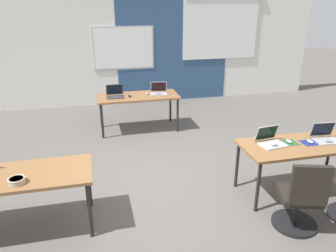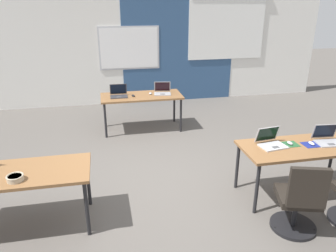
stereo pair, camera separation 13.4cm
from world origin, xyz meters
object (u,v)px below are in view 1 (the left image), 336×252
object	(u,v)px
laptop_near_right_end	(325,137)
chair_near_right_inner	(300,201)
desk_near_right	(300,148)
laptop_far_right	(159,91)
laptop_far_left	(115,94)
mouse_near_right_end	(310,141)
laptop_near_right_inner	(271,141)
mouse_far_left	(130,96)
snack_bowl	(17,180)
desk_far_center	(138,98)
desk_near_left	(17,180)
mouse_far_right	(147,94)
mouse_near_right_inner	(289,141)

from	to	relation	value
laptop_near_right_end	chair_near_right_inner	bearing A→B (deg)	-132.73
desk_near_right	laptop_far_right	size ratio (longest dim) A/B	4.27
desk_near_right	laptop_far_left	size ratio (longest dim) A/B	4.76
chair_near_right_inner	mouse_near_right_end	world-z (taller)	chair_near_right_inner
laptop_near_right_inner	chair_near_right_inner	distance (m)	0.90
desk_near_right	laptop_near_right_end	bearing A→B (deg)	3.91
desk_near_right	mouse_far_left	xyz separation A→B (m)	(-1.92, 2.74, 0.08)
desk_near_right	snack_bowl	size ratio (longest dim) A/B	9.01
desk_far_center	laptop_far_left	size ratio (longest dim) A/B	4.76
mouse_far_left	desk_near_left	bearing A→B (deg)	-119.96
desk_near_left	mouse_near_right_end	size ratio (longest dim) A/B	15.52
mouse_far_left	snack_bowl	xyz separation A→B (m)	(-1.54, -2.93, 0.02)
laptop_far_right	chair_near_right_inner	bearing A→B (deg)	-66.63
laptop_near_right_end	mouse_near_right_end	world-z (taller)	laptop_near_right_end
mouse_far_right	laptop_far_left	distance (m)	0.63
desk_far_center	laptop_far_left	distance (m)	0.46
mouse_near_right_end	snack_bowl	world-z (taller)	snack_bowl
desk_far_center	mouse_near_right_inner	bearing A→B (deg)	-59.45
desk_near_right	chair_near_right_inner	xyz separation A→B (m)	(-0.44, -0.72, -0.28)
laptop_near_right_end	mouse_far_right	world-z (taller)	laptop_near_right_end
desk_far_center	mouse_near_right_end	world-z (taller)	mouse_near_right_end
laptop_near_right_end	mouse_near_right_end	xyz separation A→B (m)	(-0.25, -0.03, -0.03)
laptop_near_right_inner	mouse_near_right_end	world-z (taller)	laptop_near_right_inner
desk_near_right	snack_bowl	xyz separation A→B (m)	(-3.46, -0.19, 0.10)
laptop_far_right	mouse_far_right	bearing A→B (deg)	-170.37
laptop_near_right_end	laptop_far_right	distance (m)	3.28
desk_near_right	mouse_far_right	bearing A→B (deg)	118.87
laptop_near_right_inner	desk_near_right	bearing A→B (deg)	-20.76
laptop_near_right_end	desk_near_left	bearing A→B (deg)	-174.39
laptop_near_right_end	laptop_far_right	xyz separation A→B (m)	(-1.70, 2.81, -0.00)
mouse_far_right	laptop_far_right	bearing A→B (deg)	0.02
mouse_far_right	mouse_far_left	size ratio (longest dim) A/B	0.98
desk_near_left	mouse_far_left	bearing A→B (deg)	60.04
snack_bowl	desk_far_center	bearing A→B (deg)	60.18
laptop_near_right_end	snack_bowl	world-z (taller)	laptop_near_right_end
desk_far_center	mouse_near_right_inner	distance (m)	3.18
mouse_near_right_inner	laptop_near_right_inner	bearing A→B (deg)	174.76
mouse_near_right_inner	laptop_near_right_end	distance (m)	0.52
desk_near_right	mouse_far_right	world-z (taller)	mouse_far_right
desk_far_center	mouse_far_right	xyz separation A→B (m)	(0.19, 0.04, 0.08)
laptop_near_right_end	mouse_far_left	world-z (taller)	laptop_near_right_end
chair_near_right_inner	mouse_near_right_end	xyz separation A→B (m)	(0.58, 0.72, 0.36)
desk_near_left	mouse_far_right	size ratio (longest dim) A/B	14.94
laptop_far_right	mouse_far_right	size ratio (longest dim) A/B	3.50
laptop_near_right_end	laptop_near_right_inner	bearing A→B (deg)	-179.46
laptop_near_right_inner	laptop_near_right_end	world-z (taller)	laptop_near_right_end
chair_near_right_inner	mouse_far_left	bearing A→B (deg)	-50.38
desk_near_right	mouse_far_right	distance (m)	3.24
desk_near_left	laptop_far_right	bearing A→B (deg)	52.41
mouse_near_right_inner	mouse_near_right_end	bearing A→B (deg)	-13.88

